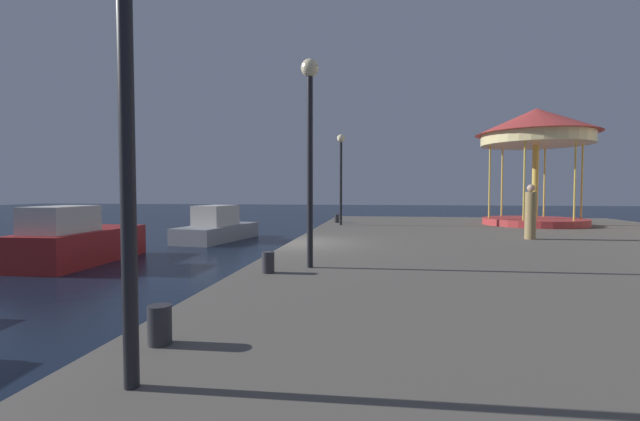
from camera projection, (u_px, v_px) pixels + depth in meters
The scene contains 11 objects.
ground_plane at pixel (289, 269), 13.18m from camera, with size 120.00×120.00×0.00m, color black.
quay_dock at pixel (561, 261), 12.07m from camera, with size 15.41×27.68×0.80m, color #5B564F.
motorboat_grey at pixel (217, 228), 20.63m from camera, with size 2.68×5.17×1.67m.
motorboat_red at pixel (78, 241), 14.13m from camera, with size 2.03×4.86×1.89m.
carousel at pixel (536, 138), 19.74m from camera, with size 5.28×5.28×5.29m.
lamp_post_mid_promenade at pixel (310, 125), 8.72m from camera, with size 0.36×0.36×4.19m.
lamp_post_far_end at pixel (341, 163), 19.73m from camera, with size 0.36×0.36×4.12m.
bollard_south at pixel (268, 262), 8.26m from camera, with size 0.24×0.24×0.40m, color #2D2D33.
bollard_center at pixel (160, 325), 4.41m from camera, with size 0.24×0.24×0.40m, color #2D2D33.
bollard_north at pixel (337, 219), 21.30m from camera, with size 0.24×0.24×0.40m, color #2D2D33.
person_by_the_water at pixel (530, 214), 14.00m from camera, with size 0.34×0.34×1.77m.
Camera 1 is at (2.79, -12.82, 2.36)m, focal length 24.42 mm.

